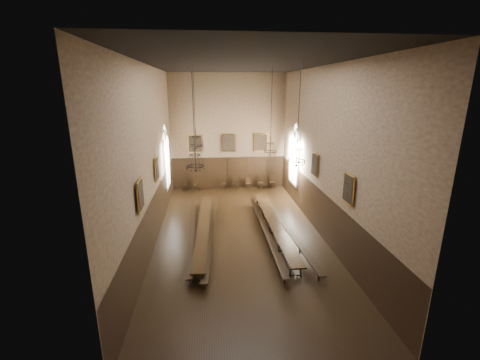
{
  "coord_description": "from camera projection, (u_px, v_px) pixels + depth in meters",
  "views": [
    {
      "loc": [
        -1.59,
        -16.12,
        7.88
      ],
      "look_at": [
        0.18,
        1.5,
        2.78
      ],
      "focal_mm": 24.0,
      "sensor_mm": 36.0,
      "label": 1
    }
  ],
  "objects": [
    {
      "name": "floor",
      "position": [
        239.0,
        236.0,
        17.75
      ],
      "size": [
        9.0,
        18.0,
        0.02
      ],
      "primitive_type": "cube",
      "color": "black",
      "rests_on": "ground"
    },
    {
      "name": "wall_right",
      "position": [
        324.0,
        154.0,
        16.93
      ],
      "size": [
        0.02,
        18.0,
        9.0
      ],
      "primitive_type": "cube",
      "color": "#8F7558",
      "rests_on": "ground"
    },
    {
      "name": "chandelier_front_right",
      "position": [
        297.0,
        154.0,
        14.33
      ],
      "size": [
        0.79,
        0.79,
        4.41
      ],
      "color": "black",
      "rests_on": "ceiling"
    },
    {
      "name": "portrait_right_0",
      "position": [
        315.0,
        165.0,
        18.1
      ],
      "size": [
        0.12,
        1.0,
        1.3
      ],
      "color": "#AB7E29",
      "rests_on": "wall_right"
    },
    {
      "name": "portrait_back_1",
      "position": [
        228.0,
        143.0,
        25.21
      ],
      "size": [
        1.1,
        0.12,
        1.4
      ],
      "color": "#AB7E29",
      "rests_on": "wall_back"
    },
    {
      "name": "portrait_back_2",
      "position": [
        261.0,
        142.0,
        25.46
      ],
      "size": [
        1.1,
        0.12,
        1.4
      ],
      "color": "#AB7E29",
      "rests_on": "wall_back"
    },
    {
      "name": "chair_1",
      "position": [
        196.0,
        187.0,
        25.52
      ],
      "size": [
        0.47,
        0.47,
        1.01
      ],
      "rotation": [
        0.0,
        0.0,
        0.06
      ],
      "color": "black",
      "rests_on": "floor"
    },
    {
      "name": "table_left",
      "position": [
        204.0,
        232.0,
        17.32
      ],
      "size": [
        1.03,
        9.16,
        0.71
      ],
      "rotation": [
        0.0,
        0.0,
        -0.04
      ],
      "color": "black",
      "rests_on": "floor"
    },
    {
      "name": "window_left",
      "position": [
        166.0,
        157.0,
        21.64
      ],
      "size": [
        0.2,
        2.2,
        4.6
      ],
      "primitive_type": null,
      "color": "white",
      "rests_on": "wall_left"
    },
    {
      "name": "bench_right_inner",
      "position": [
        265.0,
        231.0,
        17.68
      ],
      "size": [
        0.33,
        9.84,
        0.44
      ],
      "rotation": [
        0.0,
        0.0,
        0.0
      ],
      "color": "black",
      "rests_on": "floor"
    },
    {
      "name": "wall_back",
      "position": [
        228.0,
        133.0,
        25.11
      ],
      "size": [
        9.0,
        0.02,
        9.0
      ],
      "primitive_type": "cube",
      "color": "#8F7558",
      "rests_on": "ground"
    },
    {
      "name": "chair_5",
      "position": [
        248.0,
        185.0,
        26.01
      ],
      "size": [
        0.46,
        0.46,
        0.89
      ],
      "rotation": [
        0.0,
        0.0,
        0.19
      ],
      "color": "black",
      "rests_on": "floor"
    },
    {
      "name": "ceiling",
      "position": [
        239.0,
        63.0,
        15.25
      ],
      "size": [
        9.0,
        18.0,
        0.02
      ],
      "primitive_type": "cube",
      "color": "black",
      "rests_on": "ground"
    },
    {
      "name": "table_right",
      "position": [
        274.0,
        228.0,
        17.85
      ],
      "size": [
        0.8,
        9.6,
        0.75
      ],
      "rotation": [
        0.0,
        0.0,
        0.01
      ],
      "color": "black",
      "rests_on": "floor"
    },
    {
      "name": "chair_3",
      "position": [
        223.0,
        186.0,
        25.81
      ],
      "size": [
        0.44,
        0.44,
        0.99
      ],
      "rotation": [
        0.0,
        0.0,
        -0.01
      ],
      "color": "black",
      "rests_on": "floor"
    },
    {
      "name": "portrait_left_0",
      "position": [
        157.0,
        168.0,
        17.25
      ],
      "size": [
        0.12,
        1.0,
        1.3
      ],
      "color": "#AB7E29",
      "rests_on": "wall_left"
    },
    {
      "name": "chair_6",
      "position": [
        260.0,
        185.0,
        26.05
      ],
      "size": [
        0.49,
        0.49,
        1.02
      ],
      "rotation": [
        0.0,
        0.0,
        -0.09
      ],
      "color": "black",
      "rests_on": "floor"
    },
    {
      "name": "chandelier_front_left",
      "position": [
        195.0,
        159.0,
        14.28
      ],
      "size": [
        0.79,
        0.79,
        4.64
      ],
      "color": "black",
      "rests_on": "ceiling"
    },
    {
      "name": "chandelier_back_right",
      "position": [
        270.0,
        146.0,
        19.06
      ],
      "size": [
        0.77,
        0.77,
        4.93
      ],
      "color": "black",
      "rests_on": "ceiling"
    },
    {
      "name": "portrait_left_1",
      "position": [
        140.0,
        195.0,
        12.95
      ],
      "size": [
        0.12,
        1.0,
        1.3
      ],
      "color": "#AB7E29",
      "rests_on": "wall_left"
    },
    {
      "name": "portrait_back_0",
      "position": [
        195.0,
        144.0,
        24.96
      ],
      "size": [
        1.1,
        0.12,
        1.4
      ],
      "color": "#AB7E29",
      "rests_on": "wall_back"
    },
    {
      "name": "wainscot_panelling",
      "position": [
        239.0,
        215.0,
        17.4
      ],
      "size": [
        9.0,
        18.0,
        2.5
      ],
      "primitive_type": null,
      "color": "black",
      "rests_on": "floor"
    },
    {
      "name": "chair_4",
      "position": [
        235.0,
        185.0,
        25.92
      ],
      "size": [
        0.53,
        0.53,
        0.97
      ],
      "rotation": [
        0.0,
        0.0,
        -0.27
      ],
      "color": "black",
      "rests_on": "floor"
    },
    {
      "name": "bench_right_outer",
      "position": [
        286.0,
        228.0,
        18.0
      ],
      "size": [
        0.96,
        10.25,
        0.46
      ],
      "rotation": [
        0.0,
        0.0,
        0.06
      ],
      "color": "black",
      "rests_on": "floor"
    },
    {
      "name": "wall_left",
      "position": [
        150.0,
        158.0,
        16.06
      ],
      "size": [
        0.02,
        18.0,
        9.0
      ],
      "primitive_type": "cube",
      "color": "#8F7558",
      "rests_on": "ground"
    },
    {
      "name": "chair_7",
      "position": [
        273.0,
        184.0,
        26.14
      ],
      "size": [
        0.49,
        0.49,
        1.01
      ],
      "rotation": [
        0.0,
        0.0,
        0.09
      ],
      "color": "black",
      "rests_on": "floor"
    },
    {
      "name": "chandelier_back_left",
      "position": [
        196.0,
        140.0,
        18.35
      ],
      "size": [
        0.76,
        0.76,
        4.44
      ],
      "color": "black",
      "rests_on": "ceiling"
    },
    {
      "name": "bench_left_inner",
      "position": [
        211.0,
        230.0,
        17.68
      ],
      "size": [
        1.04,
        10.57,
        0.48
      ],
      "rotation": [
        0.0,
        0.0,
        -0.07
      ],
      "color": "black",
      "rests_on": "floor"
    },
    {
      "name": "portrait_right_1",
      "position": [
        348.0,
        189.0,
        13.79
      ],
      "size": [
        0.12,
        1.0,
        1.3
      ],
      "color": "#AB7E29",
      "rests_on": "wall_right"
    },
    {
      "name": "window_right",
      "position": [
        294.0,
        154.0,
        22.49
      ],
      "size": [
        0.2,
        2.2,
        4.6
      ],
      "primitive_type": null,
      "color": "white",
      "rests_on": "wall_right"
    },
    {
      "name": "wall_front",
      "position": [
        275.0,
        231.0,
        7.88
      ],
      "size": [
        9.0,
        0.02,
        9.0
      ],
      "primitive_type": "cube",
      "color": "#8F7558",
      "rests_on": "ground"
    },
    {
      "name": "chair_0",
      "position": [
        185.0,
        187.0,
        25.52
      ],
      "size": [
        0.47,
        0.47,
        0.89
      ],
      "rotation": [
        0.0,
        0.0,
        -0.21
      ],
      "color": "black",
      "rests_on": "floor"
    },
    {
      "name": "bench_left_outer",
      "position": [
        192.0,
        231.0,
        17.63
      ],
      "size": [
        0.5,
        9.78,
        0.44
      ],
      "rotation": [
        0.0,
        0.0,
        0.02
      ],
      "color": "black",
      "rests_on": "floor"
    }
  ]
}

